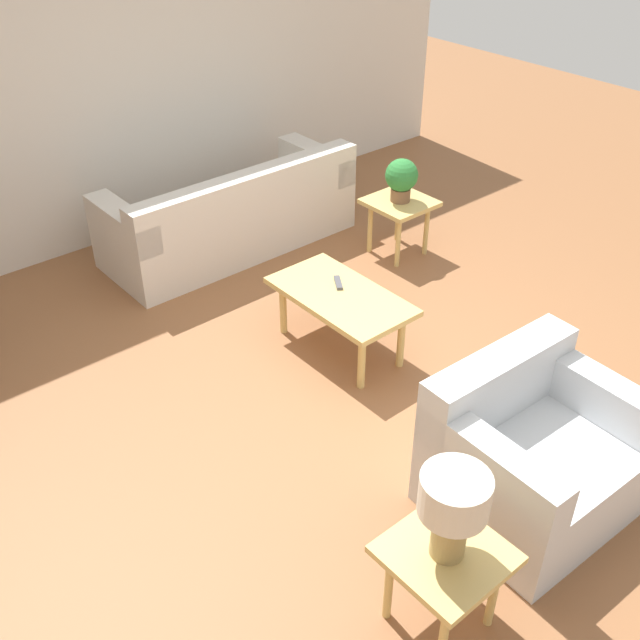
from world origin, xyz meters
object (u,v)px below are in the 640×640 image
at_px(side_table_lamp, 445,563).
at_px(table_lamp, 453,505).
at_px(sofa, 232,217).
at_px(coffee_table, 341,301).
at_px(side_table_plant, 399,209).
at_px(armchair, 531,454).
at_px(potted_plant, 401,178).

bearing_deg(side_table_lamp, table_lamp, -153.43).
distance_m(sofa, coffee_table, 1.67).
bearing_deg(table_lamp, side_table_plant, -41.96).
relative_size(side_table_plant, side_table_lamp, 1.00).
bearing_deg(table_lamp, coffee_table, -29.37).
xyz_separation_m(side_table_lamp, table_lamp, (-0.00, -0.00, 0.36)).
height_order(sofa, coffee_table, sofa).
bearing_deg(armchair, coffee_table, 87.44).
height_order(coffee_table, side_table_lamp, side_table_lamp).
distance_m(sofa, side_table_lamp, 3.74).
xyz_separation_m(sofa, coffee_table, (-1.65, 0.26, 0.10)).
bearing_deg(table_lamp, side_table_lamp, 26.57).
height_order(armchair, side_table_lamp, armchair).
distance_m(armchair, side_table_plant, 2.74).
bearing_deg(side_table_lamp, sofa, -20.48).
xyz_separation_m(armchair, side_table_plant, (2.35, -1.40, 0.08)).
height_order(side_table_plant, table_lamp, table_lamp).
bearing_deg(side_table_lamp, armchair, -77.09).
height_order(sofa, table_lamp, table_lamp).
bearing_deg(potted_plant, armchair, 149.23).
xyz_separation_m(sofa, armchair, (-3.30, 0.41, 0.03)).
xyz_separation_m(potted_plant, table_lamp, (-2.56, 2.30, 0.09)).
relative_size(side_table_lamp, potted_plant, 1.40).
bearing_deg(sofa, coffee_table, 80.71).
relative_size(sofa, armchair, 2.06).
relative_size(coffee_table, table_lamp, 2.25).
distance_m(sofa, potted_plant, 1.42).
height_order(sofa, side_table_lamp, sofa).
relative_size(side_table_plant, table_lamp, 1.11).
height_order(sofa, side_table_plant, sofa).
bearing_deg(coffee_table, armchair, 175.00).
height_order(coffee_table, side_table_plant, side_table_plant).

